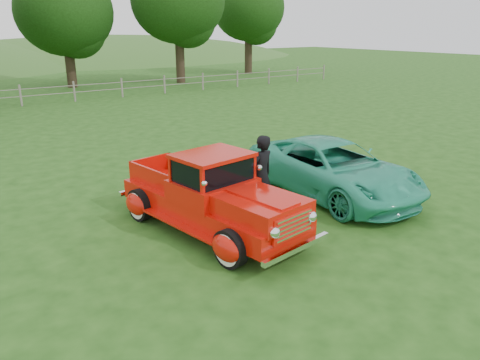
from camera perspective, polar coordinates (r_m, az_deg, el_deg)
ground at (r=9.64m, az=3.18°, el=-8.41°), size 140.00×140.00×0.00m
fence_line at (r=29.41m, az=-25.19°, el=9.30°), size 48.00×0.12×1.20m
tree_near_east at (r=37.18m, az=-20.60°, el=18.61°), size 6.80×6.80×8.33m
tree_mid_east at (r=38.44m, az=-7.59°, el=20.89°), size 7.20×7.20×9.44m
tree_far_east at (r=45.83m, az=1.06°, el=20.19°), size 6.60×6.60×8.86m
red_pickup at (r=10.18m, az=-3.52°, el=-2.03°), size 2.72×5.17×1.78m
teal_sedan at (r=12.65m, az=11.24°, el=1.38°), size 2.70×5.34×1.45m
man at (r=11.09m, az=2.59°, el=0.61°), size 0.77×0.57×1.93m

